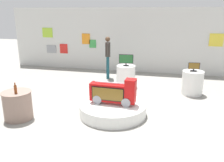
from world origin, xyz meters
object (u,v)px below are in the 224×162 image
object	(u,v)px
bottle_on_side_table	(15,89)
display_pedestal_center_rear	(126,76)
main_display_pedestal	(113,109)
tv_on_center_rear	(126,59)
novelty_firetruck_tv	(113,93)
shopper_browsing_near_truck	(108,54)
side_table_round	(18,105)
tv_on_left_rear	(194,67)
display_pedestal_left_rear	(192,83)

from	to	relation	value
bottle_on_side_table	display_pedestal_center_rear	bearing A→B (deg)	57.82
main_display_pedestal	tv_on_center_rear	xyz separation A→B (m)	(-0.09, 2.50, 0.86)
novelty_firetruck_tv	shopper_browsing_near_truck	world-z (taller)	shopper_browsing_near_truck
main_display_pedestal	display_pedestal_center_rear	xyz separation A→B (m)	(-0.09, 2.50, 0.24)
novelty_firetruck_tv	bottle_on_side_table	bearing A→B (deg)	-158.22
tv_on_center_rear	side_table_round	world-z (taller)	tv_on_center_rear
tv_on_left_rear	bottle_on_side_table	bearing A→B (deg)	-144.97
shopper_browsing_near_truck	display_pedestal_center_rear	bearing A→B (deg)	-46.44
display_pedestal_center_rear	bottle_on_side_table	size ratio (longest dim) A/B	2.83
main_display_pedestal	novelty_firetruck_tv	bearing A→B (deg)	-19.04
novelty_firetruck_tv	shopper_browsing_near_truck	size ratio (longest dim) A/B	0.72
tv_on_left_rear	display_pedestal_center_rear	xyz separation A→B (m)	(-2.30, 0.29, -0.54)
tv_on_center_rear	bottle_on_side_table	world-z (taller)	tv_on_center_rear
tv_on_center_rear	bottle_on_side_table	xyz separation A→B (m)	(-2.15, -3.41, -0.17)
display_pedestal_center_rear	shopper_browsing_near_truck	xyz separation A→B (m)	(-0.93, 0.97, 0.61)
main_display_pedestal	display_pedestal_left_rear	distance (m)	3.13
shopper_browsing_near_truck	tv_on_left_rear	bearing A→B (deg)	-21.46
novelty_firetruck_tv	tv_on_center_rear	xyz separation A→B (m)	(-0.12, 2.50, 0.41)
shopper_browsing_near_truck	novelty_firetruck_tv	bearing A→B (deg)	-73.35
tv_on_center_rear	bottle_on_side_table	size ratio (longest dim) A/B	1.84
tv_on_center_rear	main_display_pedestal	bearing A→B (deg)	-87.85
novelty_firetruck_tv	tv_on_left_rear	world-z (taller)	tv_on_left_rear
display_pedestal_left_rear	side_table_round	xyz separation A→B (m)	(-4.53, -3.01, -0.02)
tv_on_left_rear	shopper_browsing_near_truck	distance (m)	3.47
novelty_firetruck_tv	side_table_round	bearing A→B (deg)	-161.31
main_display_pedestal	shopper_browsing_near_truck	xyz separation A→B (m)	(-1.02, 3.47, 0.85)
bottle_on_side_table	novelty_firetruck_tv	bearing A→B (deg)	21.78
novelty_firetruck_tv	display_pedestal_center_rear	bearing A→B (deg)	92.64
bottle_on_side_table	shopper_browsing_near_truck	size ratio (longest dim) A/B	0.16
novelty_firetruck_tv	tv_on_center_rear	size ratio (longest dim) A/B	2.38
display_pedestal_left_rear	tv_on_center_rear	size ratio (longest dim) A/B	1.53
novelty_firetruck_tv	display_pedestal_left_rear	distance (m)	3.12
main_display_pedestal	tv_on_center_rear	world-z (taller)	tv_on_center_rear
novelty_firetruck_tv	bottle_on_side_table	xyz separation A→B (m)	(-2.26, -0.90, 0.23)
main_display_pedestal	novelty_firetruck_tv	world-z (taller)	novelty_firetruck_tv
main_display_pedestal	bottle_on_side_table	distance (m)	2.51
display_pedestal_center_rear	bottle_on_side_table	bearing A→B (deg)	-122.18
display_pedestal_left_rear	tv_on_center_rear	distance (m)	2.40
display_pedestal_left_rear	shopper_browsing_near_truck	world-z (taller)	shopper_browsing_near_truck
tv_on_left_rear	display_pedestal_center_rear	bearing A→B (deg)	172.70
novelty_firetruck_tv	shopper_browsing_near_truck	xyz separation A→B (m)	(-1.04, 3.48, 0.40)
display_pedestal_center_rear	tv_on_center_rear	size ratio (longest dim) A/B	1.53
novelty_firetruck_tv	shopper_browsing_near_truck	distance (m)	3.66
tv_on_center_rear	side_table_round	distance (m)	4.03
display_pedestal_center_rear	side_table_round	xyz separation A→B (m)	(-2.22, -3.30, -0.02)
main_display_pedestal	tv_on_left_rear	xyz separation A→B (m)	(2.21, 2.21, 0.78)
side_table_round	shopper_browsing_near_truck	bearing A→B (deg)	73.10
tv_on_center_rear	side_table_round	xyz separation A→B (m)	(-2.22, -3.30, -0.64)
main_display_pedestal	side_table_round	xyz separation A→B (m)	(-2.32, -0.80, 0.22)
display_pedestal_center_rear	shopper_browsing_near_truck	distance (m)	1.48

